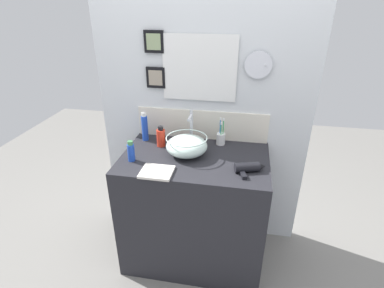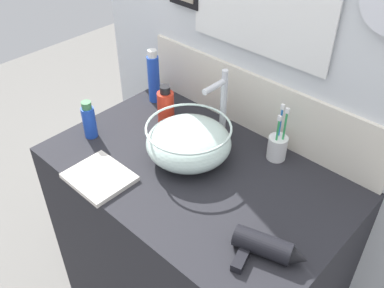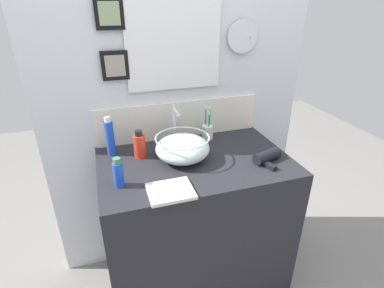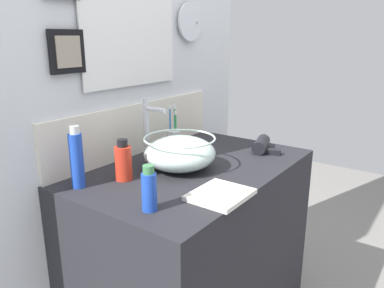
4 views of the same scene
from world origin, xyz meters
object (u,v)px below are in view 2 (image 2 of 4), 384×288
(hand_towel, at_px, (99,177))
(faucet, at_px, (222,101))
(hair_drier, at_px, (267,248))
(spray_bottle, at_px, (166,106))
(lotion_bottle, at_px, (89,121))
(soap_dispenser, at_px, (154,77))
(glass_bowl_sink, at_px, (189,142))
(toothbrush_cup, at_px, (277,147))

(hand_towel, bearing_deg, faucet, 72.83)
(hair_drier, distance_m, spray_bottle, 0.70)
(hand_towel, bearing_deg, lotion_bottle, 149.67)
(faucet, relative_size, lotion_bottle, 1.84)
(faucet, height_order, hand_towel, faucet)
(soap_dispenser, relative_size, hand_towel, 1.11)
(soap_dispenser, bearing_deg, glass_bowl_sink, -25.93)
(toothbrush_cup, xyz_separation_m, lotion_bottle, (-0.57, -0.36, 0.02))
(toothbrush_cup, distance_m, spray_bottle, 0.45)
(faucet, relative_size, toothbrush_cup, 1.30)
(glass_bowl_sink, bearing_deg, hair_drier, -19.65)
(hair_drier, height_order, hand_towel, hair_drier)
(faucet, relative_size, hand_towel, 1.34)
(faucet, height_order, lotion_bottle, faucet)
(hair_drier, bearing_deg, glass_bowl_sink, 160.35)
(faucet, xyz_separation_m, lotion_bottle, (-0.35, -0.32, -0.09))
(hair_drier, relative_size, spray_bottle, 1.33)
(toothbrush_cup, bearing_deg, glass_bowl_sink, -136.48)
(glass_bowl_sink, bearing_deg, toothbrush_cup, 43.52)
(spray_bottle, bearing_deg, hair_drier, -21.41)
(lotion_bottle, relative_size, hand_towel, 0.72)
(hair_drier, height_order, spray_bottle, spray_bottle)
(hair_drier, relative_size, soap_dispenser, 0.93)
(lotion_bottle, distance_m, spray_bottle, 0.29)
(glass_bowl_sink, height_order, faucet, faucet)
(lotion_bottle, distance_m, hand_towel, 0.25)
(hair_drier, xyz_separation_m, soap_dispenser, (-0.79, 0.33, 0.08))
(faucet, xyz_separation_m, spray_bottle, (-0.21, -0.07, -0.08))
(faucet, relative_size, hair_drier, 1.30)
(lotion_bottle, bearing_deg, hair_drier, -0.08)
(lotion_bottle, xyz_separation_m, spray_bottle, (0.14, 0.25, 0.00))
(spray_bottle, bearing_deg, toothbrush_cup, 14.12)
(soap_dispenser, relative_size, spray_bottle, 1.44)
(hair_drier, distance_m, soap_dispenser, 0.86)
(toothbrush_cup, relative_size, soap_dispenser, 0.92)
(lotion_bottle, xyz_separation_m, hand_towel, (0.21, -0.12, -0.06))
(glass_bowl_sink, distance_m, hand_towel, 0.32)
(toothbrush_cup, height_order, lotion_bottle, toothbrush_cup)
(soap_dispenser, xyz_separation_m, spray_bottle, (0.15, -0.08, -0.04))
(glass_bowl_sink, height_order, toothbrush_cup, toothbrush_cup)
(faucet, distance_m, soap_dispenser, 0.36)
(hand_towel, bearing_deg, hair_drier, 12.16)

